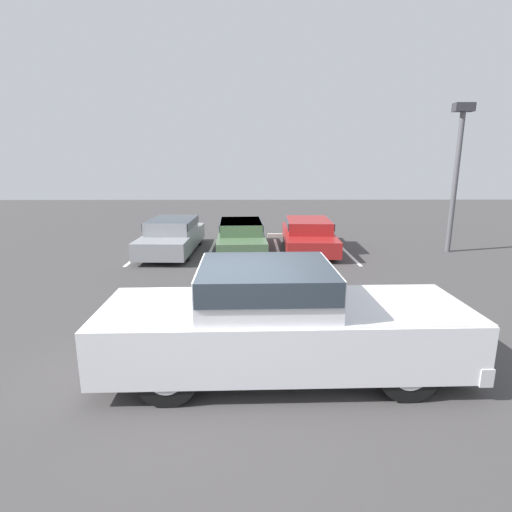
# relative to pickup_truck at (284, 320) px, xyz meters

# --- Properties ---
(ground_plane) EXTENTS (60.00, 60.00, 0.00)m
(ground_plane) POSITION_rel_pickup_truck_xyz_m (-1.03, -0.27, -0.91)
(ground_plane) COLOR #423F3F
(stall_stripe_a) EXTENTS (0.12, 4.72, 0.01)m
(stall_stripe_a) POSITION_rel_pickup_truck_xyz_m (-4.73, 9.08, -0.91)
(stall_stripe_a) COLOR white
(stall_stripe_a) RESTS_ON ground_plane
(stall_stripe_b) EXTENTS (0.12, 4.72, 0.01)m
(stall_stripe_b) POSITION_rel_pickup_truck_xyz_m (-2.12, 9.08, -0.91)
(stall_stripe_b) COLOR white
(stall_stripe_b) RESTS_ON ground_plane
(stall_stripe_c) EXTENTS (0.12, 4.72, 0.01)m
(stall_stripe_c) POSITION_rel_pickup_truck_xyz_m (0.49, 9.08, -0.91)
(stall_stripe_c) COLOR white
(stall_stripe_c) RESTS_ON ground_plane
(stall_stripe_d) EXTENTS (0.12, 4.72, 0.01)m
(stall_stripe_d) POSITION_rel_pickup_truck_xyz_m (3.10, 9.08, -0.91)
(stall_stripe_d) COLOR white
(stall_stripe_d) RESTS_ON ground_plane
(pickup_truck) EXTENTS (5.86, 2.12, 1.82)m
(pickup_truck) POSITION_rel_pickup_truck_xyz_m (0.00, 0.00, 0.00)
(pickup_truck) COLOR silver
(pickup_truck) RESTS_ON ground_plane
(parked_sedan_a) EXTENTS (1.92, 4.68, 1.26)m
(parked_sedan_a) POSITION_rel_pickup_truck_xyz_m (-3.54, 8.92, -0.23)
(parked_sedan_a) COLOR gray
(parked_sedan_a) RESTS_ON ground_plane
(parked_sedan_b) EXTENTS (1.94, 4.70, 1.16)m
(parked_sedan_b) POSITION_rel_pickup_truck_xyz_m (-0.95, 9.12, -0.29)
(parked_sedan_b) COLOR #4C6B47
(parked_sedan_b) RESTS_ON ground_plane
(parked_sedan_c) EXTENTS (2.02, 4.66, 1.19)m
(parked_sedan_c) POSITION_rel_pickup_truck_xyz_m (1.67, 9.29, -0.28)
(parked_sedan_c) COLOR maroon
(parked_sedan_c) RESTS_ON ground_plane
(light_post) EXTENTS (0.70, 0.36, 5.40)m
(light_post) POSITION_rel_pickup_truck_xyz_m (7.00, 8.90, 2.43)
(light_post) COLOR #515156
(light_post) RESTS_ON ground_plane
(wheel_stop_curb) EXTENTS (1.95, 0.20, 0.14)m
(wheel_stop_curb) POSITION_rel_pickup_truck_xyz_m (1.16, 12.04, -0.84)
(wheel_stop_curb) COLOR #B7B2A8
(wheel_stop_curb) RESTS_ON ground_plane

